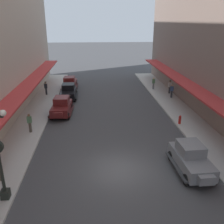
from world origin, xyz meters
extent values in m
plane|color=#424244|center=(0.00, 0.00, 0.00)|extent=(200.00, 200.00, 0.00)
cube|color=#B7B5AD|center=(-7.50, 0.00, 0.07)|extent=(3.00, 60.00, 0.15)
cube|color=black|center=(-4.60, 15.95, 0.74)|extent=(1.72, 3.91, 0.80)
cube|color=black|center=(-4.60, 16.20, 1.49)|extent=(1.45, 1.71, 0.70)
cube|color=#8C9EA8|center=(-4.60, 16.20, 1.49)|extent=(1.38, 1.67, 0.42)
cube|color=black|center=(-4.61, 13.82, 0.79)|extent=(0.94, 0.36, 0.52)
cube|color=black|center=(-3.65, 15.95, 0.42)|extent=(0.26, 3.51, 0.12)
cube|color=black|center=(-5.55, 15.96, 0.42)|extent=(0.26, 3.51, 0.12)
cylinder|color=black|center=(-3.80, 14.59, 0.34)|extent=(0.22, 0.68, 0.68)
cylinder|color=black|center=(-5.41, 14.59, 0.34)|extent=(0.22, 0.68, 0.68)
cylinder|color=black|center=(-3.78, 17.32, 0.34)|extent=(0.22, 0.68, 0.68)
cylinder|color=black|center=(-5.40, 17.32, 0.34)|extent=(0.22, 0.68, 0.68)
cube|color=#591919|center=(-4.81, 20.44, 0.74)|extent=(1.81, 3.95, 0.80)
cube|color=#591919|center=(-4.81, 20.19, 1.49)|extent=(1.49, 1.74, 0.70)
cube|color=#8C9EA8|center=(-4.81, 20.19, 1.49)|extent=(1.42, 1.70, 0.42)
cube|color=#591919|center=(-4.74, 22.57, 0.79)|extent=(0.94, 0.39, 0.52)
cube|color=black|center=(-5.76, 20.47, 0.42)|extent=(0.34, 3.52, 0.12)
cube|color=black|center=(-3.86, 20.41, 0.42)|extent=(0.34, 3.52, 0.12)
cylinder|color=black|center=(-5.57, 21.83, 0.34)|extent=(0.24, 0.69, 0.68)
cylinder|color=black|center=(-3.96, 21.78, 0.34)|extent=(0.24, 0.69, 0.68)
cylinder|color=black|center=(-5.65, 19.10, 0.34)|extent=(0.24, 0.69, 0.68)
cylinder|color=black|center=(-4.04, 19.05, 0.34)|extent=(0.24, 0.69, 0.68)
cube|color=#591919|center=(-4.82, 10.41, 0.74)|extent=(1.88, 3.97, 0.80)
cube|color=#591919|center=(-4.81, 10.66, 1.49)|extent=(1.52, 1.76, 0.70)
cube|color=#8C9EA8|center=(-4.81, 10.66, 1.49)|extent=(1.44, 1.73, 0.42)
cube|color=#591919|center=(-4.91, 8.28, 0.79)|extent=(0.95, 0.40, 0.52)
cube|color=black|center=(-3.87, 10.37, 0.42)|extent=(0.40, 3.52, 0.12)
cube|color=black|center=(-5.77, 10.45, 0.42)|extent=(0.40, 3.52, 0.12)
cylinder|color=black|center=(-4.07, 9.01, 0.34)|extent=(0.25, 0.69, 0.68)
cylinder|color=black|center=(-5.69, 9.08, 0.34)|extent=(0.25, 0.69, 0.68)
cylinder|color=black|center=(-3.95, 11.74, 0.34)|extent=(0.25, 0.69, 0.68)
cylinder|color=black|center=(-5.56, 11.81, 0.34)|extent=(0.25, 0.69, 0.68)
cube|color=slate|center=(4.54, -0.47, 0.74)|extent=(1.83, 3.96, 0.80)
cube|color=slate|center=(4.53, -0.22, 1.49)|extent=(1.50, 1.75, 0.70)
cube|color=#8C9EA8|center=(4.53, -0.22, 1.49)|extent=(1.43, 1.71, 0.42)
cube|color=slate|center=(4.62, -2.60, 0.79)|extent=(0.95, 0.39, 0.52)
cube|color=#393A3D|center=(5.49, -0.43, 0.42)|extent=(0.36, 3.52, 0.12)
cube|color=#393A3D|center=(3.59, -0.50, 0.42)|extent=(0.36, 3.52, 0.12)
cylinder|color=black|center=(5.40, -1.80, 0.34)|extent=(0.24, 0.69, 0.68)
cylinder|color=black|center=(3.78, -1.86, 0.34)|extent=(0.24, 0.69, 0.68)
cylinder|color=black|center=(5.30, 0.93, 0.34)|extent=(0.24, 0.69, 0.68)
cylinder|color=black|center=(3.69, 0.87, 0.34)|extent=(0.24, 0.69, 0.68)
cube|color=black|center=(-6.40, -2.41, 0.40)|extent=(0.44, 0.44, 0.50)
sphere|color=white|center=(-5.85, -2.41, 5.03)|extent=(0.32, 0.32, 0.32)
cylinder|color=#B21E19|center=(6.35, 6.85, 0.50)|extent=(0.24, 0.24, 0.70)
sphere|color=#B21E19|center=(6.35, 6.85, 0.87)|extent=(0.20, 0.20, 0.20)
cylinder|color=#4C4238|center=(-7.00, 6.09, 0.57)|extent=(0.24, 0.24, 0.85)
cube|color=#4C724C|center=(-7.00, 6.09, 1.28)|extent=(0.36, 0.22, 0.56)
sphere|color=brown|center=(-7.00, 6.09, 1.68)|extent=(0.22, 0.22, 0.22)
cylinder|color=#2D2D33|center=(8.44, 16.98, 0.57)|extent=(0.24, 0.24, 0.85)
cube|color=white|center=(8.44, 16.98, 1.28)|extent=(0.36, 0.22, 0.56)
sphere|color=brown|center=(8.44, 16.98, 1.68)|extent=(0.22, 0.22, 0.22)
cylinder|color=black|center=(8.44, 16.98, 1.80)|extent=(0.28, 0.28, 0.04)
cylinder|color=#2D2D33|center=(-7.57, 17.53, 0.57)|extent=(0.24, 0.24, 0.85)
cube|color=#26262D|center=(-7.57, 17.53, 1.28)|extent=(0.36, 0.22, 0.56)
sphere|color=tan|center=(-7.57, 17.53, 1.68)|extent=(0.22, 0.22, 0.22)
cylinder|color=black|center=(-7.57, 17.53, 1.80)|extent=(0.28, 0.28, 0.04)
cylinder|color=slate|center=(6.79, 19.15, 0.57)|extent=(0.24, 0.24, 0.85)
cube|color=#4C724C|center=(6.79, 19.15, 1.28)|extent=(0.36, 0.22, 0.56)
sphere|color=beige|center=(6.79, 19.15, 1.68)|extent=(0.22, 0.22, 0.22)
cylinder|color=#2D2D33|center=(8.09, 15.04, 0.57)|extent=(0.24, 0.24, 0.85)
cube|color=#3F598C|center=(8.09, 15.04, 1.28)|extent=(0.36, 0.22, 0.56)
sphere|color=tan|center=(8.09, 15.04, 1.68)|extent=(0.22, 0.22, 0.22)
camera|label=1|loc=(-1.55, -13.76, 9.15)|focal=39.74mm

